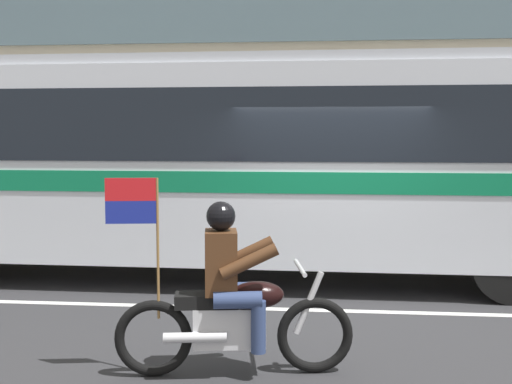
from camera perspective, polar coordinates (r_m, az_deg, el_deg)
The scene contains 6 objects.
ground_plane at distance 8.86m, azimuth 6.28°, elevation -9.10°, with size 60.00×60.00×0.00m, color #2B2B2D.
sidewalk_curb at distance 13.85m, azimuth 6.17°, elevation -3.66°, with size 28.00×3.80×0.15m, color #B7B2A8.
lane_center_stripe at distance 8.28m, azimuth 6.31°, elevation -10.08°, with size 26.60×0.14×0.01m, color silver.
transit_bus at distance 9.88m, azimuth -1.48°, elevation 3.43°, with size 13.31×2.80×3.22m.
motorcycle_with_rider at distance 5.99m, azimuth -2.09°, elevation -9.39°, with size 2.17×0.72×1.78m.
fire_hydrant at distance 13.50m, azimuth -18.39°, elevation -2.21°, with size 0.22×0.30×0.75m.
Camera 1 is at (-0.07, -8.60, 2.16)m, focal length 46.54 mm.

